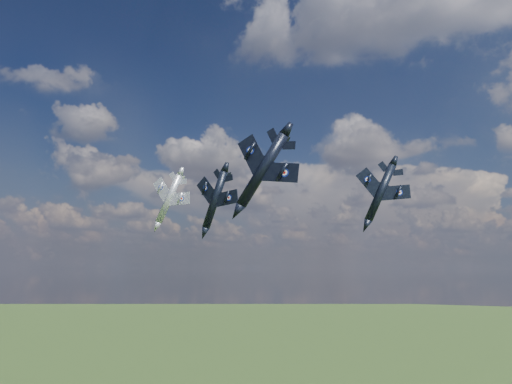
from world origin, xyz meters
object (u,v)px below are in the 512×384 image
at_px(jet_right_navy, 263,170).
at_px(jet_high_navy, 380,193).
at_px(jet_lead_navy, 215,199).
at_px(jet_left_silver, 169,199).

distance_m(jet_right_navy, jet_high_navy, 40.84).
distance_m(jet_lead_navy, jet_right_navy, 27.37).
bearing_deg(jet_right_navy, jet_lead_navy, 132.07).
bearing_deg(jet_left_silver, jet_high_navy, 18.26).
distance_m(jet_right_navy, jet_left_silver, 42.50).
xyz_separation_m(jet_right_navy, jet_left_silver, (-32.54, 27.29, 1.80)).
height_order(jet_lead_navy, jet_right_navy, jet_right_navy).
bearing_deg(jet_left_silver, jet_lead_navy, -25.21).
distance_m(jet_lead_navy, jet_left_silver, 16.02).
distance_m(jet_lead_navy, jet_high_navy, 31.91).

